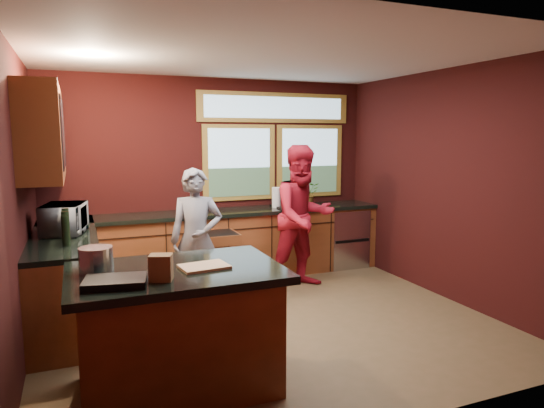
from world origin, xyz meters
TOP-DOWN VIEW (x-y plane):
  - floor at (0.00, 0.00)m, footprint 4.50×4.50m
  - room_shell at (-0.60, 0.32)m, footprint 4.52×4.02m
  - back_counter at (0.20, 1.70)m, footprint 4.50×0.64m
  - left_counter at (-1.95, 0.85)m, footprint 0.64×2.30m
  - island at (-1.13, -0.98)m, footprint 1.55×1.05m
  - person_grey at (-0.59, 0.67)m, footprint 0.65×0.51m
  - person_red at (0.85, 0.96)m, footprint 0.94×0.76m
  - microwave at (-1.92, 0.83)m, footprint 0.48×0.62m
  - potted_plant at (1.31, 1.75)m, footprint 0.29×0.25m
  - paper_towel at (0.79, 1.70)m, footprint 0.12×0.12m
  - cutting_board at (-0.93, -1.03)m, footprint 0.38×0.29m
  - stock_pot at (-1.68, -0.83)m, footprint 0.24×0.24m
  - paper_bag at (-1.28, -1.23)m, footprint 0.18×0.16m
  - black_tray at (-1.58, -1.23)m, footprint 0.45×0.35m

SIDE VIEW (x-z plane):
  - floor at x=0.00m, z-range 0.00..0.00m
  - back_counter at x=0.20m, z-range 0.00..0.93m
  - left_counter at x=-1.95m, z-range 0.00..0.93m
  - island at x=-1.13m, z-range 0.01..0.95m
  - person_grey at x=-0.59m, z-range 0.00..1.58m
  - person_red at x=0.85m, z-range 0.00..1.81m
  - cutting_board at x=-0.93m, z-range 0.94..0.96m
  - black_tray at x=-1.58m, z-range 0.94..0.99m
  - stock_pot at x=-1.68m, z-range 0.94..1.12m
  - paper_bag at x=-1.28m, z-range 0.94..1.12m
  - paper_towel at x=0.79m, z-range 0.93..1.21m
  - microwave at x=-1.92m, z-range 0.93..1.24m
  - potted_plant at x=1.31m, z-range 0.93..1.25m
  - room_shell at x=-0.60m, z-range 0.44..3.15m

